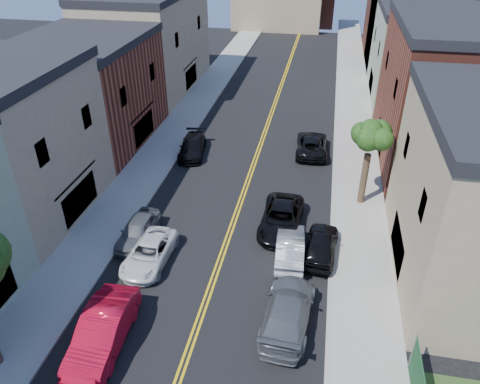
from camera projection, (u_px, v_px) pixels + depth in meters
The scene contains 20 objects.
sidewalk_left at pixel (179, 125), 41.57m from camera, with size 3.20×100.00×0.15m, color gray.
sidewalk_right at pixel (356, 139), 39.04m from camera, with size 3.20×100.00×0.15m, color gray.
curb_left at pixel (197, 127), 41.29m from camera, with size 0.30×100.00×0.15m, color gray.
curb_right at pixel (336, 138), 39.32m from camera, with size 0.30×100.00×0.15m, color gray.
bldg_left_tan_near at pixel (2, 148), 27.69m from camera, with size 9.00×10.00×9.00m, color #998466.
bldg_left_brick at pixel (88, 94), 37.14m from camera, with size 9.00×12.00×8.00m, color brown.
bldg_left_tan_far at pixel (148, 43), 48.43m from camera, with size 9.00×16.00×9.50m, color #998466.
bldg_right_brick at pixel (450, 97), 33.81m from camera, with size 9.00×14.00×10.00m, color brown.
bldg_right_palegrn at pixel (421, 56), 45.89m from camera, with size 9.00×12.00×8.50m, color gray.
church at pixel (429, 0), 56.52m from camera, with size 16.20×14.20×22.60m.
tree_right_far at pixel (373, 123), 27.70m from camera, with size 4.40×4.40×8.03m.
red_sedan at pixel (103, 331), 20.35m from camera, with size 1.82×5.23×1.72m, color red.
white_pickup at pixel (149, 253), 25.28m from camera, with size 2.10×4.56×1.27m, color silver.
grey_car_left at pixel (138, 230), 26.96m from camera, with size 1.68×4.17×1.42m, color #56595E.
black_car_left at pixel (192, 147), 36.52m from camera, with size 1.88×4.63×1.34m, color black.
grey_car_right at pixel (288, 311), 21.43m from camera, with size 2.18×5.36×1.56m, color #595C60.
black_car_right at pixel (321, 244), 25.78m from camera, with size 1.73×4.29×1.46m, color black.
silver_car_right at pixel (290, 247), 25.59m from camera, with size 1.53×4.39×1.45m, color #B4B7BC.
dark_car_right_far at pixel (312, 144), 36.78m from camera, with size 2.38×5.16×1.43m, color black.
black_suv_lane at pixel (281, 218), 27.96m from camera, with size 2.42×5.25×1.46m, color black.
Camera 1 is at (4.83, 3.21, 16.82)m, focal length 34.31 mm.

